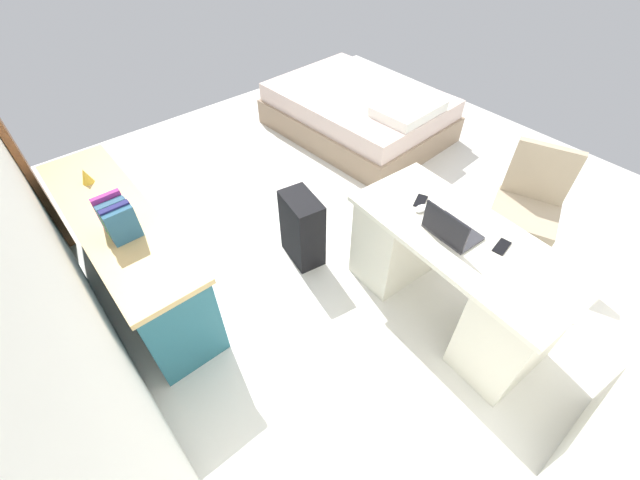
{
  "coord_description": "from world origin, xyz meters",
  "views": [
    {
      "loc": [
        -1.92,
        1.95,
        2.46
      ],
      "look_at": [
        -0.51,
        0.75,
        0.6
      ],
      "focal_mm": 22.63,
      "sensor_mm": 36.0,
      "label": 1
    }
  ],
  "objects_px": {
    "bed": "(359,112)",
    "suitcase_black": "(302,229)",
    "desk": "(452,274)",
    "credenza": "(131,253)",
    "figurine_small": "(86,176)",
    "laptop": "(450,230)",
    "office_chair": "(523,214)",
    "cell_phone_by_mouse": "(421,201)",
    "computer_mouse": "(421,208)",
    "cell_phone_near_laptop": "(502,247)"
  },
  "relations": [
    {
      "from": "bed",
      "to": "suitcase_black",
      "type": "height_order",
      "value": "suitcase_black"
    },
    {
      "from": "desk",
      "to": "credenza",
      "type": "xyz_separation_m",
      "value": [
        1.6,
        1.56,
        -0.03
      ]
    },
    {
      "from": "suitcase_black",
      "to": "figurine_small",
      "type": "distance_m",
      "value": 1.57
    },
    {
      "from": "laptop",
      "to": "figurine_small",
      "type": "height_order",
      "value": "laptop"
    },
    {
      "from": "office_chair",
      "to": "bed",
      "type": "xyz_separation_m",
      "value": [
        2.2,
        -0.4,
        -0.18
      ]
    },
    {
      "from": "bed",
      "to": "figurine_small",
      "type": "bearing_deg",
      "value": 93.21
    },
    {
      "from": "suitcase_black",
      "to": "laptop",
      "type": "relative_size",
      "value": 1.84
    },
    {
      "from": "suitcase_black",
      "to": "office_chair",
      "type": "bearing_deg",
      "value": -119.11
    },
    {
      "from": "cell_phone_by_mouse",
      "to": "computer_mouse",
      "type": "bearing_deg",
      "value": 107.59
    },
    {
      "from": "credenza",
      "to": "cell_phone_by_mouse",
      "type": "relative_size",
      "value": 13.24
    },
    {
      "from": "credenza",
      "to": "laptop",
      "type": "distance_m",
      "value": 2.17
    },
    {
      "from": "credenza",
      "to": "desk",
      "type": "bearing_deg",
      "value": -135.68
    },
    {
      "from": "cell_phone_near_laptop",
      "to": "figurine_small",
      "type": "height_order",
      "value": "figurine_small"
    },
    {
      "from": "computer_mouse",
      "to": "cell_phone_near_laptop",
      "type": "height_order",
      "value": "computer_mouse"
    },
    {
      "from": "desk",
      "to": "office_chair",
      "type": "bearing_deg",
      "value": -89.92
    },
    {
      "from": "office_chair",
      "to": "computer_mouse",
      "type": "distance_m",
      "value": 1.02
    },
    {
      "from": "computer_mouse",
      "to": "suitcase_black",
      "type": "bearing_deg",
      "value": 32.75
    },
    {
      "from": "cell_phone_by_mouse",
      "to": "figurine_small",
      "type": "height_order",
      "value": "figurine_small"
    },
    {
      "from": "credenza",
      "to": "computer_mouse",
      "type": "relative_size",
      "value": 18.0
    },
    {
      "from": "desk",
      "to": "office_chair",
      "type": "relative_size",
      "value": 1.57
    },
    {
      "from": "desk",
      "to": "suitcase_black",
      "type": "bearing_deg",
      "value": 22.15
    },
    {
      "from": "figurine_small",
      "to": "cell_phone_by_mouse",
      "type": "bearing_deg",
      "value": -135.96
    },
    {
      "from": "credenza",
      "to": "suitcase_black",
      "type": "height_order",
      "value": "credenza"
    },
    {
      "from": "bed",
      "to": "computer_mouse",
      "type": "bearing_deg",
      "value": 145.25
    },
    {
      "from": "office_chair",
      "to": "computer_mouse",
      "type": "xyz_separation_m",
      "value": [
        0.33,
        0.9,
        0.34
      ]
    },
    {
      "from": "cell_phone_near_laptop",
      "to": "figurine_small",
      "type": "bearing_deg",
      "value": 27.23
    },
    {
      "from": "desk",
      "to": "credenza",
      "type": "relative_size",
      "value": 0.82
    },
    {
      "from": "desk",
      "to": "cell_phone_near_laptop",
      "type": "xyz_separation_m",
      "value": [
        -0.2,
        -0.08,
        0.36
      ]
    },
    {
      "from": "suitcase_black",
      "to": "computer_mouse",
      "type": "bearing_deg",
      "value": -140.89
    },
    {
      "from": "desk",
      "to": "laptop",
      "type": "distance_m",
      "value": 0.42
    },
    {
      "from": "bed",
      "to": "cell_phone_near_laptop",
      "type": "height_order",
      "value": "cell_phone_near_laptop"
    },
    {
      "from": "computer_mouse",
      "to": "figurine_small",
      "type": "xyz_separation_m",
      "value": [
        1.72,
        1.54,
        0.02
      ]
    },
    {
      "from": "laptop",
      "to": "cell_phone_near_laptop",
      "type": "bearing_deg",
      "value": -148.68
    },
    {
      "from": "bed",
      "to": "laptop",
      "type": "relative_size",
      "value": 6.11
    },
    {
      "from": "cell_phone_near_laptop",
      "to": "cell_phone_by_mouse",
      "type": "distance_m",
      "value": 0.58
    },
    {
      "from": "desk",
      "to": "laptop",
      "type": "xyz_separation_m",
      "value": [
        0.07,
        0.08,
        0.41
      ]
    },
    {
      "from": "credenza",
      "to": "cell_phone_near_laptop",
      "type": "distance_m",
      "value": 2.46
    },
    {
      "from": "cell_phone_near_laptop",
      "to": "figurine_small",
      "type": "xyz_separation_m",
      "value": [
        2.24,
        1.64,
        0.03
      ]
    },
    {
      "from": "cell_phone_near_laptop",
      "to": "cell_phone_by_mouse",
      "type": "xyz_separation_m",
      "value": [
        0.58,
        0.04,
        0.0
      ]
    },
    {
      "from": "credenza",
      "to": "computer_mouse",
      "type": "xyz_separation_m",
      "value": [
        -1.27,
        -1.54,
        0.4
      ]
    },
    {
      "from": "cell_phone_by_mouse",
      "to": "figurine_small",
      "type": "distance_m",
      "value": 2.31
    },
    {
      "from": "desk",
      "to": "computer_mouse",
      "type": "distance_m",
      "value": 0.5
    },
    {
      "from": "credenza",
      "to": "laptop",
      "type": "xyz_separation_m",
      "value": [
        -1.53,
        -1.48,
        0.43
      ]
    },
    {
      "from": "cell_phone_near_laptop",
      "to": "suitcase_black",
      "type": "bearing_deg",
      "value": 13.24
    },
    {
      "from": "credenza",
      "to": "computer_mouse",
      "type": "height_order",
      "value": "computer_mouse"
    },
    {
      "from": "figurine_small",
      "to": "office_chair",
      "type": "bearing_deg",
      "value": -129.95
    },
    {
      "from": "laptop",
      "to": "figurine_small",
      "type": "bearing_deg",
      "value": 36.9
    },
    {
      "from": "credenza",
      "to": "cell_phone_near_laptop",
      "type": "relative_size",
      "value": 13.24
    },
    {
      "from": "bed",
      "to": "computer_mouse",
      "type": "relative_size",
      "value": 19.74
    },
    {
      "from": "office_chair",
      "to": "cell_phone_near_laptop",
      "type": "relative_size",
      "value": 6.91
    }
  ]
}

